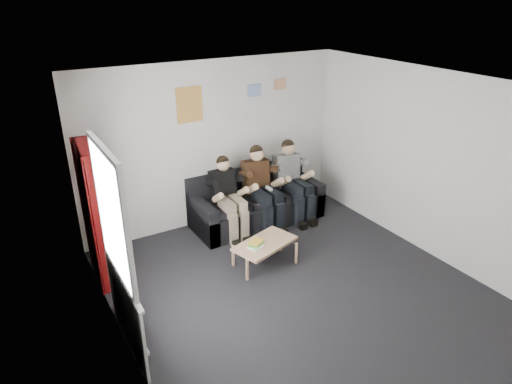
{
  "coord_description": "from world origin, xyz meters",
  "views": [
    {
      "loc": [
        -3.04,
        -3.94,
        3.69
      ],
      "look_at": [
        0.08,
        1.3,
        0.94
      ],
      "focal_mm": 32.0,
      "sensor_mm": 36.0,
      "label": 1
    }
  ],
  "objects_px": {
    "coffee_table": "(265,245)",
    "person_left": "(229,198)",
    "person_middle": "(262,188)",
    "person_right": "(293,181)",
    "bookshelf": "(100,214)",
    "sofa": "(256,204)"
  },
  "relations": [
    {
      "from": "bookshelf",
      "to": "coffee_table",
      "type": "distance_m",
      "value": 2.3
    },
    {
      "from": "coffee_table",
      "to": "person_middle",
      "type": "relative_size",
      "value": 0.67
    },
    {
      "from": "sofa",
      "to": "person_left",
      "type": "distance_m",
      "value": 0.73
    },
    {
      "from": "person_left",
      "to": "bookshelf",
      "type": "bearing_deg",
      "value": -175.52
    },
    {
      "from": "sofa",
      "to": "person_left",
      "type": "xyz_separation_m",
      "value": [
        -0.62,
        -0.2,
        0.34
      ]
    },
    {
      "from": "person_right",
      "to": "coffee_table",
      "type": "bearing_deg",
      "value": -131.24
    },
    {
      "from": "sofa",
      "to": "bookshelf",
      "type": "distance_m",
      "value": 2.72
    },
    {
      "from": "person_middle",
      "to": "person_right",
      "type": "bearing_deg",
      "value": 8.38
    },
    {
      "from": "sofa",
      "to": "coffee_table",
      "type": "distance_m",
      "value": 1.39
    },
    {
      "from": "bookshelf",
      "to": "person_right",
      "type": "distance_m",
      "value": 3.25
    },
    {
      "from": "person_left",
      "to": "person_right",
      "type": "relative_size",
      "value": 0.96
    },
    {
      "from": "person_middle",
      "to": "person_left",
      "type": "bearing_deg",
      "value": -172.08
    },
    {
      "from": "sofa",
      "to": "person_middle",
      "type": "xyz_separation_m",
      "value": [
        -0.0,
        -0.2,
        0.37
      ]
    },
    {
      "from": "bookshelf",
      "to": "person_left",
      "type": "bearing_deg",
      "value": 9.04
    },
    {
      "from": "coffee_table",
      "to": "person_right",
      "type": "bearing_deg",
      "value": 40.9
    },
    {
      "from": "coffee_table",
      "to": "person_left",
      "type": "bearing_deg",
      "value": 91.22
    },
    {
      "from": "coffee_table",
      "to": "person_right",
      "type": "relative_size",
      "value": 0.67
    },
    {
      "from": "coffee_table",
      "to": "bookshelf",
      "type": "bearing_deg",
      "value": 156.34
    },
    {
      "from": "sofa",
      "to": "bookshelf",
      "type": "relative_size",
      "value": 1.16
    },
    {
      "from": "sofa",
      "to": "person_left",
      "type": "bearing_deg",
      "value": -162.08
    },
    {
      "from": "sofa",
      "to": "person_left",
      "type": "relative_size",
      "value": 1.71
    },
    {
      "from": "coffee_table",
      "to": "person_right",
      "type": "distance_m",
      "value": 1.64
    }
  ]
}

